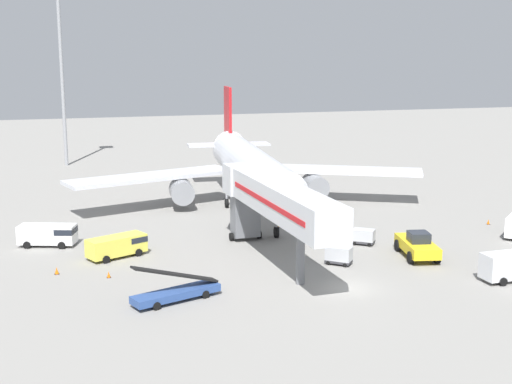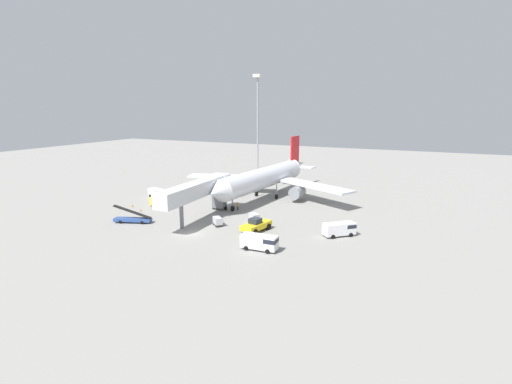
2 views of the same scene
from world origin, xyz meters
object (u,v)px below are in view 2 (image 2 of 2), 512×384
object	(u,v)px
service_van_mid_center	(163,201)
service_van_far_center	(260,242)
jet_bridge	(200,190)
apron_light_mast	(258,106)
baggage_cart_mid_left	(254,217)
ground_crew_worker_foreground	(238,206)
airplane_at_gate	(265,178)
service_van_near_center	(158,193)
service_van_rear_left	(340,229)
baggage_cart_near_left	(218,221)
safety_cone_charlie	(345,226)
belt_loader_truck	(133,219)
safety_cone_bravo	(132,205)
pushback_tug	(256,225)
safety_cone_alpha	(141,210)

from	to	relation	value
service_van_mid_center	service_van_far_center	bearing A→B (deg)	-27.26
jet_bridge	apron_light_mast	distance (m)	63.55
baggage_cart_mid_left	apron_light_mast	distance (m)	65.50
ground_crew_worker_foreground	airplane_at_gate	bearing A→B (deg)	87.24
service_van_near_center	baggage_cart_mid_left	distance (m)	29.87
service_van_rear_left	ground_crew_worker_foreground	distance (m)	24.19
ground_crew_worker_foreground	service_van_near_center	bearing A→B (deg)	174.75
service_van_near_center	baggage_cart_near_left	world-z (taller)	service_van_near_center
jet_bridge	safety_cone_charlie	distance (m)	27.46
service_van_rear_left	ground_crew_worker_foreground	size ratio (longest dim) A/B	3.11
belt_loader_truck	apron_light_mast	distance (m)	70.24
belt_loader_truck	service_van_far_center	xyz separation A→B (m)	(27.15, -2.85, 0.56)
belt_loader_truck	apron_light_mast	xyz separation A→B (m)	(-6.12, 66.99, 20.18)
airplane_at_gate	service_van_near_center	size ratio (longest dim) A/B	7.55
service_van_mid_center	safety_cone_bravo	size ratio (longest dim) A/B	9.37
airplane_at_gate	jet_bridge	world-z (taller)	airplane_at_gate
airplane_at_gate	belt_loader_truck	xyz separation A→B (m)	(-13.82, -28.80, -4.01)
airplane_at_gate	ground_crew_worker_foreground	world-z (taller)	airplane_at_gate
baggage_cart_mid_left	baggage_cart_near_left	distance (m)	7.14
airplane_at_gate	pushback_tug	bearing A→B (deg)	-69.46
safety_cone_alpha	apron_light_mast	size ratio (longest dim) A/B	0.02
jet_bridge	service_van_near_center	xyz separation A→B (m)	(-18.79, 10.79, -4.43)
airplane_at_gate	safety_cone_charlie	distance (m)	27.14
service_van_far_center	belt_loader_truck	bearing A→B (deg)	174.02
jet_bridge	belt_loader_truck	bearing A→B (deg)	-142.95
service_van_near_center	safety_cone_charlie	bearing A→B (deg)	-5.57
service_van_near_center	safety_cone_bravo	bearing A→B (deg)	-86.68
service_van_far_center	service_van_mid_center	world-z (taller)	service_van_far_center
service_van_far_center	service_van_near_center	world-z (taller)	service_van_far_center
jet_bridge	safety_cone_bravo	size ratio (longest dim) A/B	36.82
pushback_tug	service_van_near_center	xyz separation A→B (m)	(-31.63, 13.11, 0.06)
apron_light_mast	service_van_near_center	bearing A→B (deg)	-93.31
service_van_rear_left	baggage_cart_mid_left	world-z (taller)	service_van_rear_left
baggage_cart_near_left	apron_light_mast	bearing A→B (deg)	108.90
pushback_tug	baggage_cart_near_left	xyz separation A→B (m)	(-7.61, -0.07, -0.24)
jet_bridge	pushback_tug	size ratio (longest dim) A/B	3.46
safety_cone_bravo	airplane_at_gate	bearing A→B (deg)	41.57
service_van_far_center	service_van_rear_left	distance (m)	14.81
safety_cone_alpha	safety_cone_bravo	world-z (taller)	safety_cone_bravo
safety_cone_bravo	service_van_rear_left	bearing A→B (deg)	-0.32
jet_bridge	baggage_cart_mid_left	size ratio (longest dim) A/B	9.04
safety_cone_charlie	safety_cone_alpha	bearing A→B (deg)	-170.34
pushback_tug	safety_cone_bravo	distance (m)	31.37
safety_cone_bravo	baggage_cart_mid_left	bearing A→B (deg)	2.57
ground_crew_worker_foreground	apron_light_mast	xyz separation A→B (m)	(-19.33, 50.80, 20.06)
baggage_cart_near_left	service_van_near_center	bearing A→B (deg)	151.25
service_van_near_center	baggage_cart_near_left	size ratio (longest dim) A/B	2.33
baggage_cart_near_left	safety_cone_alpha	distance (m)	19.54
baggage_cart_near_left	ground_crew_worker_foreground	world-z (taller)	ground_crew_worker_foreground
airplane_at_gate	safety_cone_charlie	size ratio (longest dim) A/B	82.44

